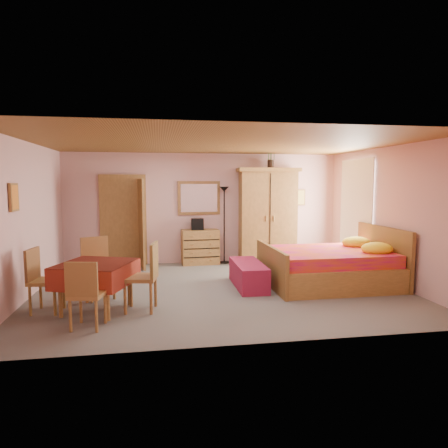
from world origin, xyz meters
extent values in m
plane|color=slate|center=(0.00, 0.00, 0.00)|extent=(6.50, 6.50, 0.00)
plane|color=brown|center=(0.00, 0.00, 2.60)|extent=(6.50, 6.50, 0.00)
cube|color=#CA9593|center=(0.00, 2.50, 1.30)|extent=(6.50, 0.10, 2.60)
cube|color=#CA9593|center=(0.00, -2.50, 1.30)|extent=(6.50, 0.10, 2.60)
cube|color=#CA9593|center=(-3.25, 0.00, 1.30)|extent=(0.10, 5.00, 2.60)
cube|color=#CA9593|center=(3.25, 0.00, 1.30)|extent=(0.10, 5.00, 2.60)
cube|color=#9E6B35|center=(-1.90, 2.47, 1.02)|extent=(1.06, 0.12, 2.15)
cube|color=white|center=(3.21, 1.20, 1.45)|extent=(0.08, 1.40, 1.95)
cube|color=orange|center=(-3.22, -0.60, 1.70)|extent=(0.04, 0.32, 0.42)
cube|color=#D8BF59|center=(2.35, 2.47, 1.55)|extent=(0.30, 0.04, 0.40)
cube|color=olive|center=(-0.14, 2.28, 0.41)|extent=(0.88, 0.47, 0.81)
cube|color=silver|center=(-0.14, 2.49, 1.55)|extent=(1.01, 0.08, 0.80)
cube|color=black|center=(-0.20, 2.28, 0.95)|extent=(0.29, 0.22, 0.27)
cube|color=black|center=(0.44, 2.32, 0.91)|extent=(0.29, 0.29, 1.82)
cube|color=olive|center=(1.46, 2.18, 1.13)|extent=(1.48, 0.83, 2.25)
cube|color=yellow|center=(1.55, 2.26, 2.52)|extent=(0.23, 0.23, 0.54)
cube|color=#C4135D|center=(2.04, -0.01, 0.54)|extent=(2.34, 1.85, 1.08)
cube|color=maroon|center=(0.52, 0.09, 0.22)|extent=(0.51, 1.35, 0.45)
cube|color=maroon|center=(-2.03, -0.92, 0.37)|extent=(1.28, 1.28, 0.73)
cube|color=#AC753A|center=(-2.04, -1.61, 0.46)|extent=(0.49, 0.49, 0.92)
cube|color=olive|center=(-2.09, -0.24, 0.51)|extent=(0.61, 0.61, 1.01)
cube|color=#AA7939|center=(-2.75, -0.85, 0.48)|extent=(0.49, 0.49, 0.96)
cube|color=#9A6534|center=(-1.38, -0.99, 0.51)|extent=(0.54, 0.54, 1.03)
camera|label=1|loc=(-1.11, -6.97, 1.92)|focal=32.00mm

